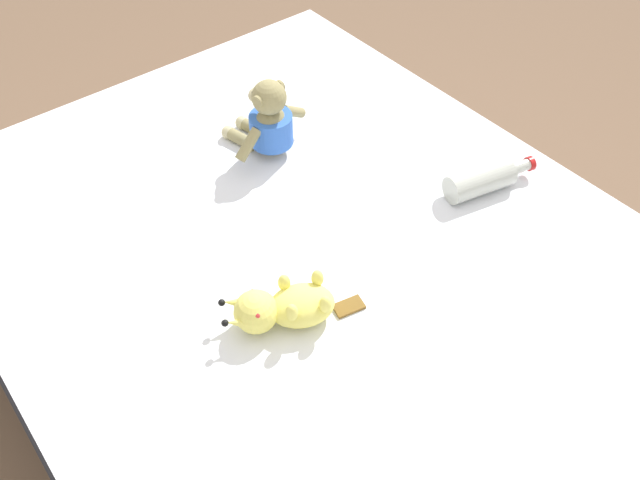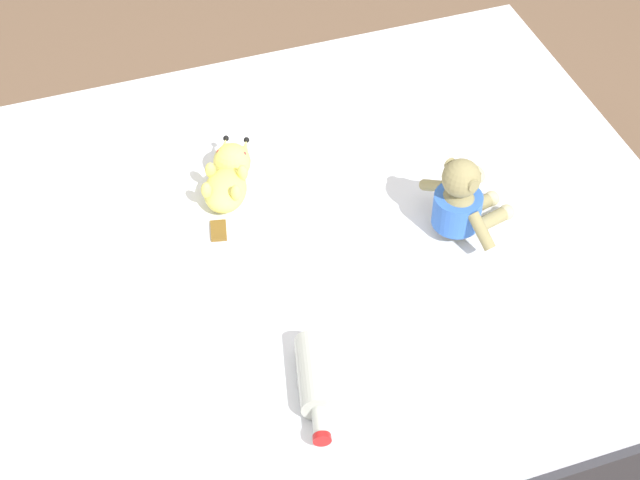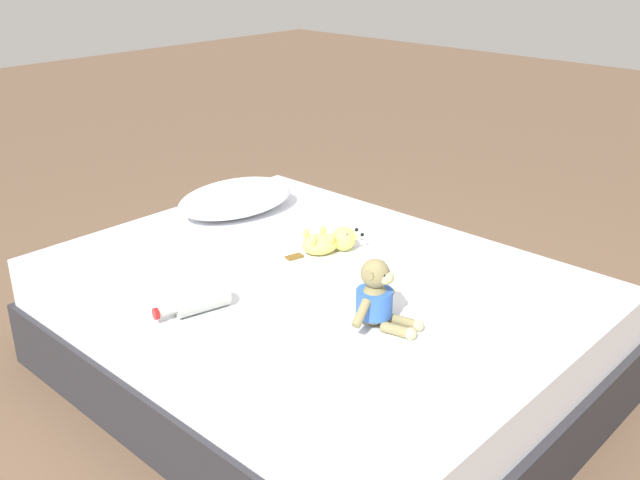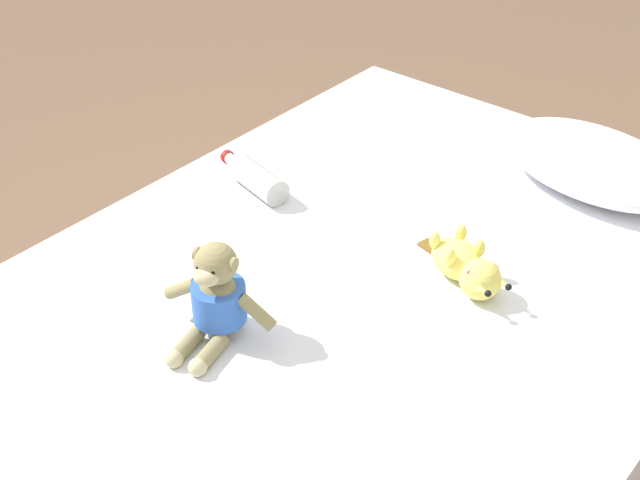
# 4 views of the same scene
# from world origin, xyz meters

# --- Properties ---
(ground_plane) EXTENTS (16.00, 16.00, 0.00)m
(ground_plane) POSITION_xyz_m (0.00, 0.00, 0.00)
(ground_plane) COLOR brown
(bed) EXTENTS (1.53, 2.04, 0.47)m
(bed) POSITION_xyz_m (0.00, 0.00, 0.23)
(bed) COLOR #2D2D33
(bed) RESTS_ON ground_plane
(pillow) EXTENTS (0.61, 0.42, 0.14)m
(pillow) POSITION_xyz_m (0.22, 0.72, 0.55)
(pillow) COLOR white
(pillow) RESTS_ON bed
(plush_monkey) EXTENTS (0.29, 0.24, 0.24)m
(plush_monkey) POSITION_xyz_m (-0.14, -0.41, 0.57)
(plush_monkey) COLOR #8E8456
(plush_monkey) RESTS_ON bed
(plush_yellow_creature) EXTENTS (0.32, 0.20, 0.10)m
(plush_yellow_creature) POSITION_xyz_m (0.19, 0.11, 0.52)
(plush_yellow_creature) COLOR #EAE066
(plush_yellow_creature) RESTS_ON bed
(glass_bottle) EXTENTS (0.27, 0.12, 0.08)m
(glass_bottle) POSITION_xyz_m (-0.49, 0.09, 0.51)
(glass_bottle) COLOR #B7BCB2
(glass_bottle) RESTS_ON bed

